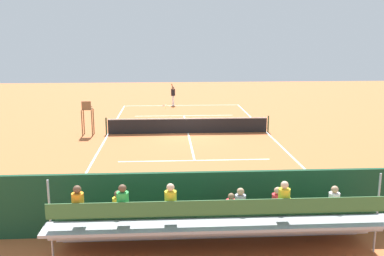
# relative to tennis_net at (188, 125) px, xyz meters

# --- Properties ---
(ground_plane) EXTENTS (60.00, 60.00, 0.00)m
(ground_plane) POSITION_rel_tennis_net_xyz_m (0.00, 0.00, -0.50)
(ground_plane) COLOR #BC6033
(court_line_markings) EXTENTS (10.10, 22.20, 0.01)m
(court_line_markings) POSITION_rel_tennis_net_xyz_m (0.00, -0.04, -0.50)
(court_line_markings) COLOR white
(court_line_markings) RESTS_ON ground
(tennis_net) EXTENTS (10.30, 0.10, 1.07)m
(tennis_net) POSITION_rel_tennis_net_xyz_m (0.00, 0.00, 0.00)
(tennis_net) COLOR black
(tennis_net) RESTS_ON ground
(backdrop_wall) EXTENTS (18.00, 0.16, 2.00)m
(backdrop_wall) POSITION_rel_tennis_net_xyz_m (0.00, 14.00, 0.50)
(backdrop_wall) COLOR #194228
(backdrop_wall) RESTS_ON ground
(bleacher_stand) EXTENTS (9.06, 2.40, 2.48)m
(bleacher_stand) POSITION_rel_tennis_net_xyz_m (0.01, 15.39, 0.49)
(bleacher_stand) COLOR #9EA0A5
(bleacher_stand) RESTS_ON ground
(umpire_chair) EXTENTS (0.67, 0.67, 2.14)m
(umpire_chair) POSITION_rel_tennis_net_xyz_m (6.20, 0.15, 0.81)
(umpire_chair) COLOR brown
(umpire_chair) RESTS_ON ground
(courtside_bench) EXTENTS (1.80, 0.40, 0.93)m
(courtside_bench) POSITION_rel_tennis_net_xyz_m (-3.32, 13.27, 0.06)
(courtside_bench) COLOR #33383D
(courtside_bench) RESTS_ON ground
(equipment_bag) EXTENTS (0.90, 0.36, 0.36)m
(equipment_bag) POSITION_rel_tennis_net_xyz_m (-1.69, 13.40, -0.32)
(equipment_bag) COLOR #334C8C
(equipment_bag) RESTS_ON ground
(tennis_player) EXTENTS (0.43, 0.55, 1.93)m
(tennis_player) POSITION_rel_tennis_net_xyz_m (0.74, -11.14, 0.51)
(tennis_player) COLOR white
(tennis_player) RESTS_ON ground
(tennis_racket) EXTENTS (0.55, 0.47, 0.03)m
(tennis_racket) POSITION_rel_tennis_net_xyz_m (1.42, -10.99, -0.49)
(tennis_racket) COLOR black
(tennis_racket) RESTS_ON ground
(tennis_ball_near) EXTENTS (0.07, 0.07, 0.07)m
(tennis_ball_near) POSITION_rel_tennis_net_xyz_m (0.71, -9.61, -0.47)
(tennis_ball_near) COLOR #CCDB33
(tennis_ball_near) RESTS_ON ground
(tennis_ball_far) EXTENTS (0.07, 0.07, 0.07)m
(tennis_ball_far) POSITION_rel_tennis_net_xyz_m (1.43, -9.63, -0.47)
(tennis_ball_far) COLOR #CCDB33
(tennis_ball_far) RESTS_ON ground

